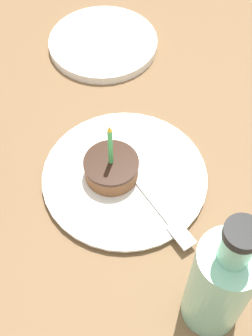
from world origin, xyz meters
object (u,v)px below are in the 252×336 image
Objects in this scene: plate at (126,176)px; cake_slice at (111,168)px; side_plate at (103,43)px; fork at (159,207)px; bottle at (220,284)px.

plate is 2.23× the size of cake_slice.
fork is at bearing 92.12° from side_plate.
bottle is (-0.03, 0.16, 0.08)m from fork.
bottle is 0.58m from side_plate.
cake_slice reaches higher than fork.
plate is 1.49× the size of fork.
plate is 0.03m from cake_slice.
fork is 0.82× the size of side_plate.
bottle is (-0.07, 0.24, 0.09)m from plate.
bottle is at bearing 110.74° from cake_slice.
side_plate reaches higher than plate.
fork reaches higher than side_plate.
cake_slice is at bearing -52.10° from fork.
side_plate is at bearing -97.89° from cake_slice.
cake_slice is 0.55× the size of side_plate.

